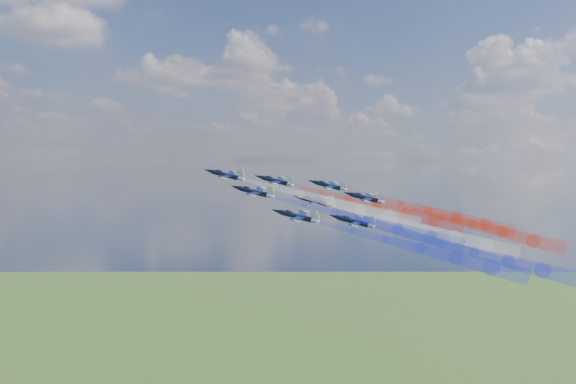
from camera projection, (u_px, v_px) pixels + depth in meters
jet_lead at (226, 175)px, 170.73m from camera, size 14.63×14.60×7.00m
trail_lead at (330, 202)px, 165.07m from camera, size 35.27×32.47×14.60m
jet_inner_left at (254, 192)px, 160.19m from camera, size 14.63×14.60×7.00m
trail_inner_left at (366, 221)px, 154.53m from camera, size 35.27×32.47×14.60m
jet_inner_right at (276, 181)px, 178.87m from camera, size 14.63×14.60×7.00m
trail_inner_right at (376, 206)px, 173.22m from camera, size 35.27×32.47×14.60m
jet_outer_left at (297, 216)px, 147.97m from camera, size 14.63×14.60×7.00m
trail_outer_left at (420, 249)px, 142.31m from camera, size 35.27×32.47×14.60m
jet_center_third at (315, 201)px, 167.35m from camera, size 14.63×14.60×7.00m
trail_center_third at (424, 229)px, 161.69m from camera, size 35.27×32.47×14.60m
jet_outer_right at (329, 186)px, 183.87m from camera, size 14.63×14.60×7.00m
trail_outer_right at (428, 211)px, 178.21m from camera, size 35.27×32.47×14.60m
jet_rear_left at (354, 221)px, 154.82m from camera, size 14.63×14.60×7.00m
trail_rear_left at (474, 253)px, 149.16m from camera, size 35.27×32.47×14.60m
jet_rear_right at (365, 198)px, 173.67m from camera, size 14.63×14.60×7.00m
trail_rear_right at (472, 225)px, 168.01m from camera, size 35.27×32.47×14.60m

